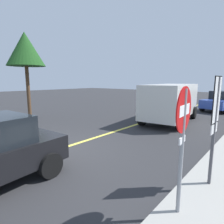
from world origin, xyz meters
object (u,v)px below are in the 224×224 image
Objects in this scene: speed_limit_sign at (215,112)px; car_blue_far_lane at (223,101)px; stop_sign at (183,132)px; white_van at (171,100)px; tree_left_verge at (25,50)px.

car_blue_far_lane is (12.97, 2.14, -0.95)m from speed_limit_sign.
stop_sign is 0.93× the size of speed_limit_sign.
stop_sign is at bearing -155.44° from white_van.
white_van is at bearing 24.56° from stop_sign.
stop_sign is 1.38m from speed_limit_sign.
car_blue_far_lane is at bearing -12.45° from white_van.
car_blue_far_lane is at bearing -33.45° from tree_left_verge.
stop_sign is 8.32m from white_van.
speed_limit_sign is at bearing -170.62° from car_blue_far_lane.
speed_limit_sign is 0.49× the size of tree_left_verge.
white_van is (6.20, 3.64, -0.50)m from speed_limit_sign.
tree_left_verge is (0.87, 10.14, 2.40)m from speed_limit_sign.
white_van is 1.05× the size of tree_left_verge.
speed_limit_sign is 0.47× the size of white_van.
speed_limit_sign reaches higher than white_van.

